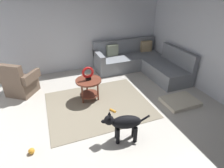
{
  "coord_description": "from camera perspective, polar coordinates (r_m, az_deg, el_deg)",
  "views": [
    {
      "loc": [
        -0.81,
        -2.7,
        2.5
      ],
      "look_at": [
        0.45,
        0.6,
        0.55
      ],
      "focal_mm": 29.37,
      "sensor_mm": 36.0,
      "label": 1
    }
  ],
  "objects": [
    {
      "name": "torus_sculpture",
      "position": [
        4.19,
        -7.51,
        3.38
      ],
      "size": [
        0.28,
        0.08,
        0.33
      ],
      "color": "black",
      "rests_on": "side_table"
    },
    {
      "name": "sectional_couch",
      "position": [
        5.92,
        9.07,
        6.58
      ],
      "size": [
        2.2,
        2.25,
        0.88
      ],
      "color": "gray",
      "rests_on": "ground_plane"
    },
    {
      "name": "area_rug",
      "position": [
        4.33,
        -4.22,
        -6.42
      ],
      "size": [
        2.3,
        1.9,
        0.01
      ],
      "primitive_type": "cube",
      "color": "gray",
      "rests_on": "ground_plane"
    },
    {
      "name": "dog_bed_mat",
      "position": [
        4.64,
        20.44,
        -5.1
      ],
      "size": [
        0.8,
        0.6,
        0.09
      ],
      "primitive_type": "cube",
      "color": "beige",
      "rests_on": "ground_plane"
    },
    {
      "name": "side_table",
      "position": [
        4.33,
        -7.26,
        -0.14
      ],
      "size": [
        0.6,
        0.6,
        0.54
      ],
      "color": "brown",
      "rests_on": "ground_plane"
    },
    {
      "name": "dog",
      "position": [
        3.24,
        3.72,
        -12.14
      ],
      "size": [
        0.83,
        0.34,
        0.63
      ],
      "rotation": [
        0.0,
        0.0,
        1.32
      ],
      "color": "black",
      "rests_on": "ground_plane"
    },
    {
      "name": "dog_toy_rope",
      "position": [
        4.1,
        0.26,
        -8.29
      ],
      "size": [
        0.12,
        0.16,
        0.05
      ],
      "primitive_type": "cylinder",
      "rotation": [
        0.0,
        1.57,
        2.06
      ],
      "color": "orange",
      "rests_on": "ground_plane"
    },
    {
      "name": "armchair",
      "position": [
        5.11,
        -26.81,
        0.36
      ],
      "size": [
        1.0,
        0.95,
        0.88
      ],
      "rotation": [
        0.0,
        0.0,
        -0.6
      ],
      "color": "brown",
      "rests_on": "ground_plane"
    },
    {
      "name": "dog_toy_ball",
      "position": [
        3.51,
        -23.77,
        -18.56
      ],
      "size": [
        0.1,
        0.1,
        0.1
      ],
      "primitive_type": "sphere",
      "color": "orange",
      "rests_on": "ground_plane"
    },
    {
      "name": "wall_back",
      "position": [
        5.81,
        -13.04,
        16.79
      ],
      "size": [
        6.0,
        0.12,
        2.7
      ],
      "primitive_type": "cube",
      "color": "silver",
      "rests_on": "ground_plane"
    },
    {
      "name": "ground_plane",
      "position": [
        3.8,
        -3.19,
        -13.29
      ],
      "size": [
        6.0,
        6.0,
        0.1
      ],
      "primitive_type": "cube",
      "color": "beige"
    }
  ]
}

